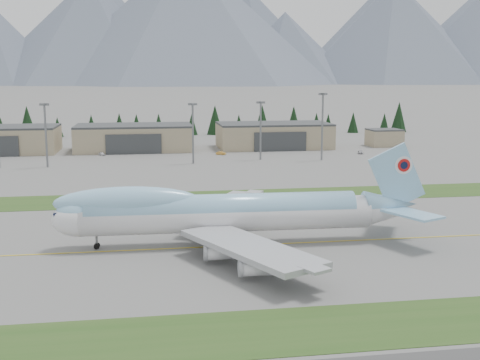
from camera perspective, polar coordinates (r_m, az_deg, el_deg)
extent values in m
plane|color=slate|center=(110.71, -3.33, -6.38)|extent=(7000.00, 7000.00, 0.00)
cube|color=#2C4E1B|center=(75.22, -0.36, -14.40)|extent=(400.00, 14.00, 0.08)
cube|color=#2C4E1B|center=(154.29, -4.99, -1.75)|extent=(400.00, 18.00, 0.08)
cube|color=gold|center=(110.71, -3.33, -6.38)|extent=(400.00, 0.40, 0.02)
cylinder|color=white|center=(111.14, -1.22, -3.36)|extent=(53.46, 7.76, 6.19)
cylinder|color=#8FC6EA|center=(110.80, -1.71, -2.79)|extent=(49.64, 7.17, 5.71)
ellipsoid|color=white|center=(111.61, -14.98, -3.64)|extent=(10.08, 6.48, 6.19)
ellipsoid|color=#8FC6EA|center=(111.36, -15.00, -3.07)|extent=(8.43, 5.49, 5.24)
ellipsoid|color=#8FC6EA|center=(110.13, -10.62, -2.08)|extent=(26.41, 6.03, 5.71)
cube|color=#0C1433|center=(111.84, -16.70, -3.04)|extent=(2.11, 2.53, 1.23)
cone|color=white|center=(118.55, 14.08, -2.82)|extent=(11.60, 6.40, 6.06)
cone|color=#8FC6EA|center=(118.31, 14.10, -2.28)|extent=(10.63, 5.83, 5.52)
cube|color=#8FC6EA|center=(117.68, 14.64, 0.28)|extent=(11.54, 0.91, 13.14)
cylinder|color=white|center=(118.12, 15.14, 1.41)|extent=(3.43, 0.29, 3.43)
cylinder|color=red|center=(118.20, 15.12, 1.42)|extent=(2.48, 0.26, 2.47)
cylinder|color=#0C1433|center=(118.29, 15.10, 1.43)|extent=(1.43, 0.23, 1.43)
cube|color=#8FC6EA|center=(124.31, 13.96, -1.96)|extent=(9.81, 11.92, 0.44)
cube|color=#8FC6EA|center=(114.00, 16.02, -3.11)|extent=(9.39, 11.87, 0.44)
cube|color=#A2A5AA|center=(126.95, -1.11, -2.48)|extent=(22.00, 29.28, 0.95)
cube|color=#A2A5AA|center=(96.73, 0.91, -6.42)|extent=(20.76, 29.60, 0.95)
cylinder|color=white|center=(123.27, -2.94, -3.73)|extent=(5.02, 2.52, 2.38)
cylinder|color=white|center=(132.27, -1.22, -2.78)|extent=(5.02, 2.52, 2.38)
cylinder|color=white|center=(100.37, -1.90, -6.89)|extent=(5.02, 2.52, 2.38)
cylinder|color=white|center=(92.54, 1.53, -8.35)|extent=(5.02, 2.52, 2.38)
cylinder|color=slate|center=(112.34, -13.43, -5.79)|extent=(0.43, 0.43, 2.28)
cylinder|color=slate|center=(114.81, -2.07, -5.13)|extent=(0.55, 0.55, 2.47)
cylinder|color=slate|center=(109.32, -1.80, -5.90)|extent=(0.55, 0.55, 2.47)
cylinder|color=slate|center=(115.32, 0.29, -5.06)|extent=(0.55, 0.55, 2.47)
cylinder|color=slate|center=(109.86, 0.69, -5.82)|extent=(0.55, 0.55, 2.47)
cylinder|color=black|center=(112.14, -13.44, -6.15)|extent=(1.06, 0.36, 1.05)
cylinder|color=black|center=(112.87, -13.40, -6.04)|extent=(1.06, 0.36, 1.05)
cylinder|color=black|center=(114.98, -2.07, -5.46)|extent=(1.16, 0.51, 1.14)
cylinder|color=black|center=(109.51, -1.79, -6.24)|extent=(1.16, 0.51, 1.14)
cylinder|color=black|center=(115.49, 0.29, -5.38)|extent=(1.16, 0.51, 1.14)
cylinder|color=black|center=(110.04, 0.69, -6.15)|extent=(1.16, 0.51, 1.14)
cube|color=tan|center=(257.17, -10.01, 3.91)|extent=(48.00, 26.00, 10.00)
cube|color=#343638|center=(256.69, -10.04, 5.11)|extent=(48.00, 26.00, 0.80)
cube|color=#343638|center=(244.06, -10.05, 3.36)|extent=(22.08, 0.60, 8.00)
cube|color=tan|center=(263.00, 3.21, 4.17)|extent=(48.00, 26.00, 10.00)
cube|color=#343638|center=(262.52, 3.22, 5.35)|extent=(48.00, 26.00, 0.80)
cube|color=#343638|center=(250.19, 3.85, 3.65)|extent=(22.08, 0.60, 8.00)
cube|color=tan|center=(276.14, 13.51, 3.87)|extent=(14.00, 12.00, 7.00)
cube|color=#343638|center=(275.79, 13.54, 4.66)|extent=(14.00, 12.00, 0.60)
cylinder|color=slate|center=(215.48, -17.92, 3.93)|extent=(0.70, 0.70, 21.01)
cube|color=slate|center=(214.72, -18.07, 6.83)|extent=(3.20, 3.20, 0.80)
cylinder|color=slate|center=(214.18, -4.48, 4.31)|extent=(0.70, 0.70, 20.71)
cube|color=slate|center=(213.42, -4.52, 7.18)|extent=(3.20, 3.20, 0.80)
cylinder|color=slate|center=(223.91, 1.96, 4.59)|extent=(0.70, 0.70, 20.87)
cube|color=slate|center=(223.18, 1.98, 7.36)|extent=(3.20, 3.20, 0.80)
cylinder|color=slate|center=(224.28, 7.81, 4.91)|extent=(0.70, 0.70, 23.99)
cube|color=slate|center=(223.58, 7.88, 8.08)|extent=(3.20, 3.20, 0.80)
imported|color=white|center=(243.23, -12.96, 2.29)|extent=(3.08, 3.86, 1.23)
imported|color=#BE862F|center=(238.94, -1.81, 2.40)|extent=(4.25, 3.08, 1.33)
imported|color=#ABAAAE|center=(247.05, 11.35, 2.46)|extent=(2.85, 4.78, 1.30)
cone|color=black|center=(328.24, -21.73, 4.66)|extent=(5.87, 5.87, 10.49)
cone|color=black|center=(326.60, -19.52, 5.25)|extent=(8.95, 8.95, 15.98)
cone|color=black|center=(322.34, -16.91, 4.83)|extent=(5.74, 5.74, 10.25)
cone|color=black|center=(316.75, -13.91, 5.01)|extent=(6.51, 6.51, 11.62)
cone|color=black|center=(318.86, -11.36, 5.17)|extent=(6.73, 6.73, 12.02)
cone|color=black|center=(316.39, -9.78, 5.15)|extent=(6.51, 6.51, 11.62)
cone|color=black|center=(317.10, -7.71, 5.22)|extent=(6.53, 6.53, 11.66)
cone|color=black|center=(320.50, -4.60, 5.28)|extent=(6.29, 6.29, 11.23)
cone|color=black|center=(322.18, -2.39, 5.72)|extent=(8.77, 8.77, 15.66)
cone|color=black|center=(321.74, -0.11, 5.29)|extent=(6.03, 6.03, 10.76)
cone|color=black|center=(326.00, 2.12, 5.77)|extent=(8.74, 8.74, 15.61)
cone|color=black|center=(325.41, 5.11, 5.68)|extent=(8.45, 8.45, 15.08)
cone|color=black|center=(329.75, 7.26, 5.37)|extent=(6.34, 6.34, 11.32)
cone|color=black|center=(336.74, 8.36, 5.36)|extent=(5.86, 5.86, 10.46)
cone|color=black|center=(338.76, 10.67, 5.40)|extent=(6.36, 6.36, 11.35)
cone|color=black|center=(347.41, 13.52, 5.34)|extent=(5.93, 5.93, 10.59)
cone|color=black|center=(348.71, 14.83, 5.81)|extent=(9.40, 9.40, 16.78)
cone|color=#525B6D|center=(2334.54, -14.01, 13.51)|extent=(802.66, 802.66, 384.49)
cone|color=#525B6D|center=(2286.37, -5.09, 15.10)|extent=(1085.31, 1085.31, 484.68)
cone|color=#525B6D|center=(2466.96, 4.26, 12.36)|extent=(594.10, 594.10, 281.74)
cone|color=silver|center=(2472.17, 4.29, 14.32)|extent=(225.76, 225.76, 112.70)
cone|color=#525B6D|center=(2604.13, 14.28, 13.45)|extent=(869.68, 869.68, 416.47)
cone|color=silver|center=(2615.61, 14.40, 16.17)|extent=(330.48, 330.48, 166.59)
cone|color=#525B6D|center=(3019.57, -12.93, 13.70)|extent=(988.94, 988.94, 494.47)
cone|color=silver|center=(3032.64, -13.03, 16.31)|extent=(395.57, 395.57, 217.57)
cone|color=#525B6D|center=(3055.41, 0.68, 13.60)|extent=(925.59, 925.59, 462.79)
cone|color=silver|center=(3066.64, 0.68, 16.01)|extent=(370.23, 370.23, 203.63)
cone|color=#525B6D|center=(3247.41, 13.30, 13.37)|extent=(981.35, 981.35, 490.68)
cone|color=silver|center=(3259.37, 13.40, 15.77)|extent=(392.54, 392.54, 215.90)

